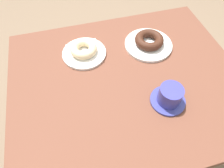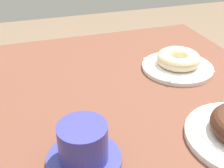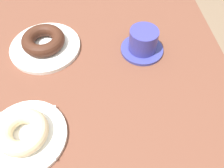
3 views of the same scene
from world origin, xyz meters
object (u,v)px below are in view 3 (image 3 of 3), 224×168
Objects in this scene: plate_sugar_ring at (24,137)px; coffee_cup at (141,42)px; plate_chocolate_ring at (44,47)px; donut_chocolate_ring at (42,40)px; donut_sugar_ring at (20,132)px.

coffee_cup reaches higher than plate_sugar_ring.
plate_chocolate_ring is at bearing -4.70° from plate_sugar_ring.
plate_chocolate_ring is 0.30m from coffee_cup.
plate_sugar_ring is at bearing 128.39° from coffee_cup.
coffee_cup is at bearing -51.61° from plate_sugar_ring.
donut_chocolate_ring is 0.30m from coffee_cup.
plate_chocolate_ring is at bearing 82.56° from coffee_cup.
plate_chocolate_ring reaches higher than plate_sugar_ring.
coffee_cup is at bearing -97.44° from plate_chocolate_ring.
donut_sugar_ring is at bearing 0.00° from plate_sugar_ring.
plate_chocolate_ring is 1.12× the size of plate_sugar_ring.
donut_sugar_ring is at bearing 175.30° from donut_chocolate_ring.
plate_chocolate_ring is 0.29m from plate_sugar_ring.
plate_chocolate_ring is 1.66× the size of donut_chocolate_ring.
donut_sugar_ring is (-0.29, 0.02, -0.00)m from donut_chocolate_ring.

